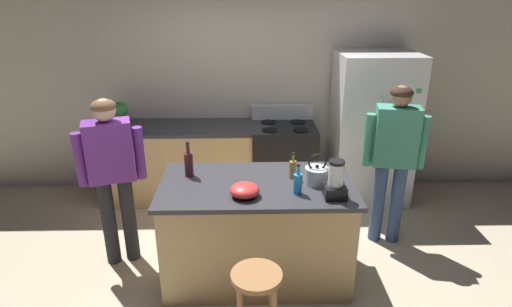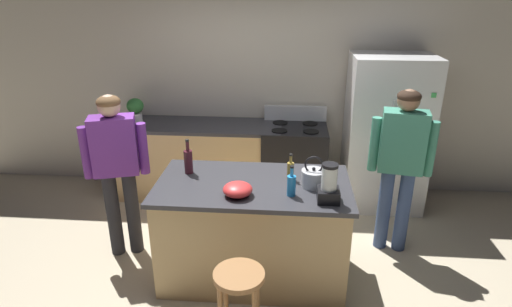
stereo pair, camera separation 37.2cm
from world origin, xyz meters
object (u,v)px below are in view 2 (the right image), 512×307
at_px(stove_range, 294,163).
at_px(bottle_wine, 188,161).
at_px(kitchen_island, 253,230).
at_px(blender_appliance, 329,186).
at_px(person_by_island_left, 116,162).
at_px(tea_kettle, 314,177).
at_px(refrigerator, 386,133).
at_px(mixing_bowl, 238,189).
at_px(potted_plant, 135,109).
at_px(bottle_soda, 291,185).
at_px(bar_stool, 239,290).
at_px(bottle_vinegar, 291,170).
at_px(person_by_sink_right, 401,157).

distance_m(stove_range, bottle_wine, 1.75).
bearing_deg(kitchen_island, blender_appliance, -23.44).
height_order(person_by_island_left, bottle_wine, person_by_island_left).
xyz_separation_m(kitchen_island, tea_kettle, (0.51, -0.01, 0.54)).
bearing_deg(bottle_wine, tea_kettle, -8.87).
distance_m(stove_range, tea_kettle, 1.63).
bearing_deg(refrigerator, bottle_wine, -146.15).
distance_m(stove_range, mixing_bowl, 1.89).
xyz_separation_m(potted_plant, bottle_soda, (1.88, -1.74, -0.08)).
bearing_deg(bar_stool, stove_range, 80.86).
distance_m(bar_stool, blender_appliance, 1.02).
bearing_deg(potted_plant, mixing_bowl, -50.75).
relative_size(potted_plant, bottle_soda, 1.17).
bearing_deg(kitchen_island, bottle_soda, -31.07).
xyz_separation_m(stove_range, tea_kettle, (0.15, -1.53, 0.53)).
distance_m(refrigerator, stove_range, 1.13).
bearing_deg(potted_plant, bottle_vinegar, -37.74).
relative_size(stove_range, bottle_soda, 4.33).
height_order(bottle_soda, tea_kettle, tea_kettle).
height_order(stove_range, tea_kettle, tea_kettle).
bearing_deg(refrigerator, bottle_soda, -122.56).
bearing_deg(refrigerator, bottle_vinegar, -127.95).
bearing_deg(person_by_sink_right, kitchen_island, -158.20).
xyz_separation_m(bar_stool, bottle_wine, (-0.57, 1.01, 0.53)).
height_order(stove_range, mixing_bowl, stove_range).
height_order(person_by_island_left, mixing_bowl, person_by_island_left).
xyz_separation_m(bottle_wine, bottle_vinegar, (0.90, -0.06, -0.03)).
relative_size(kitchen_island, bottle_soda, 6.44).
height_order(bottle_soda, mixing_bowl, bottle_soda).
height_order(potted_plant, mixing_bowl, potted_plant).
xyz_separation_m(kitchen_island, blender_appliance, (0.61, -0.26, 0.59)).
relative_size(person_by_island_left, blender_appliance, 5.15).
distance_m(refrigerator, tea_kettle, 1.76).
height_order(stove_range, bottle_soda, bottle_soda).
height_order(potted_plant, tea_kettle, potted_plant).
bearing_deg(bottle_soda, bar_stool, -117.76).
distance_m(refrigerator, bottle_soda, 2.01).
bearing_deg(potted_plant, bar_stool, -57.36).
height_order(blender_appliance, bottle_wine, bottle_wine).
bearing_deg(tea_kettle, bottle_vinegar, 150.36).
bearing_deg(bottle_vinegar, bar_stool, -109.46).
relative_size(bottle_vinegar, tea_kettle, 0.86).
relative_size(kitchen_island, bottle_vinegar, 6.99).
xyz_separation_m(kitchen_island, bar_stool, (-0.02, -0.85, 0.04)).
bearing_deg(tea_kettle, kitchen_island, 179.09).
bearing_deg(bar_stool, bottle_wine, 119.25).
distance_m(stove_range, person_by_island_left, 2.14).
xyz_separation_m(refrigerator, stove_range, (-1.04, 0.02, -0.42)).
xyz_separation_m(person_by_island_left, person_by_sink_right, (2.63, 0.29, 0.02)).
height_order(person_by_sink_right, mixing_bowl, person_by_sink_right).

